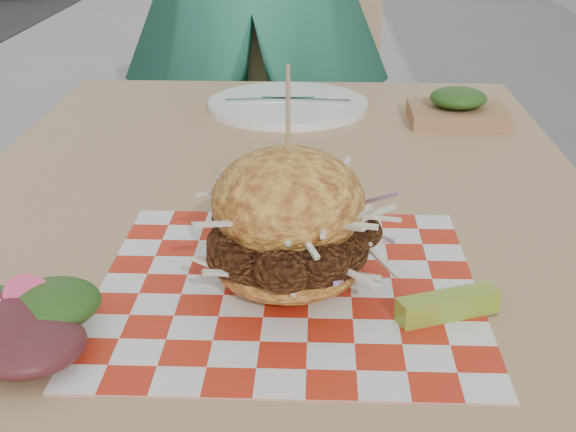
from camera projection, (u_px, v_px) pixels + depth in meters
The scene contains 8 objects.
patio_table at pixel (275, 256), 1.01m from camera, with size 0.80×1.20×0.75m.
patio_chair at pixel (300, 113), 2.05m from camera, with size 0.44×0.45×0.95m.
paper_liner at pixel (288, 287), 0.77m from camera, with size 0.36×0.36×0.00m, color red.
sandwich at pixel (288, 229), 0.75m from camera, with size 0.19×0.19×0.21m.
pickle_spear at pixel (448, 305), 0.71m from camera, with size 0.10×0.02×0.02m, color #8AA730.
side_salad at pixel (6, 330), 0.67m from camera, with size 0.14×0.14×0.05m.
place_setting at pixel (288, 105), 1.35m from camera, with size 0.27×0.27×0.02m.
kraft_tray at pixel (457, 108), 1.27m from camera, with size 0.15×0.12×0.06m.
Camera 1 is at (-0.22, -1.00, 1.12)m, focal length 50.00 mm.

